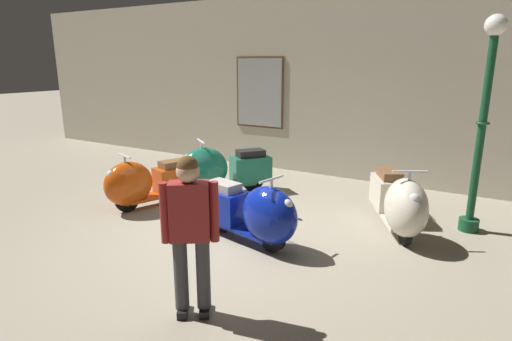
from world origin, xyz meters
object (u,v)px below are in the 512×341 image
(scooter_0, at_px, (143,183))
(scooter_3, at_px, (400,203))
(lamppost, at_px, (483,118))
(visitor_0, at_px, (190,226))
(scooter_1, at_px, (219,170))
(scooter_2, at_px, (254,213))

(scooter_0, bearing_deg, scooter_3, 124.35)
(lamppost, height_order, visitor_0, lamppost)
(scooter_0, bearing_deg, scooter_1, 171.29)
(scooter_3, xyz_separation_m, visitor_0, (-1.30, -3.05, 0.46))
(scooter_1, distance_m, visitor_0, 3.86)
(visitor_0, bearing_deg, scooter_0, 18.47)
(scooter_3, height_order, lamppost, lamppost)
(visitor_0, bearing_deg, lamppost, -64.61)
(scooter_1, relative_size, visitor_0, 1.03)
(scooter_2, xyz_separation_m, scooter_3, (1.61, 1.34, 0.02))
(visitor_0, bearing_deg, scooter_3, -57.54)
(scooter_1, relative_size, scooter_3, 0.96)
(lamppost, bearing_deg, scooter_1, -173.49)
(scooter_3, bearing_deg, scooter_0, -103.51)
(scooter_1, distance_m, lamppost, 4.37)
(scooter_1, distance_m, scooter_2, 2.30)
(scooter_0, distance_m, scooter_2, 2.40)
(lamppost, relative_size, visitor_0, 1.88)
(scooter_0, distance_m, scooter_3, 4.11)
(scooter_0, xyz_separation_m, scooter_3, (3.98, 1.02, 0.03))
(scooter_1, relative_size, lamppost, 0.55)
(scooter_2, relative_size, lamppost, 0.56)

